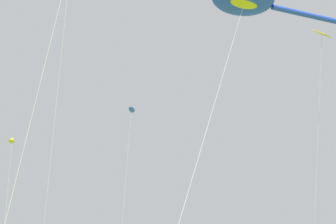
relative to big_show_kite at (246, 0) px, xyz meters
name	(u,v)px	position (x,y,z in m)	size (l,w,h in m)	color
big_show_kite	(246,0)	(0.00, 0.00, 0.00)	(11.97, 4.27, 16.34)	blue
small_kite_delta_white	(131,113)	(-1.44, 10.41, -3.73)	(0.84, 1.61, 12.57)	blue
small_kite_box_yellow	(12,141)	(-6.99, 22.53, -3.55)	(1.34, 2.14, 12.78)	yellow
small_kite_stunt_black	(322,44)	(7.98, 0.10, 0.36)	(1.32, 5.10, 17.47)	yellow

